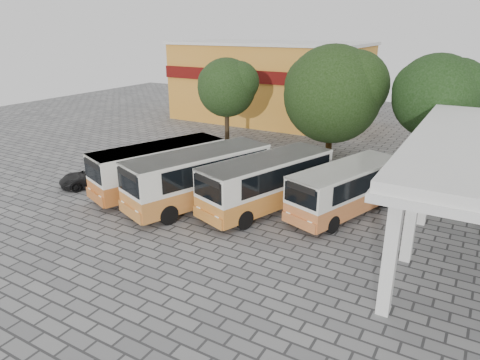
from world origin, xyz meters
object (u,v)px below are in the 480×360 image
Objects in this scene: bus_far_left at (159,166)px; bus_centre_right at (267,180)px; bus_centre_left at (199,175)px; bus_far_right at (346,187)px; parked_car at (93,176)px.

bus_centre_right is (6.95, 0.98, 0.00)m from bus_far_left.
bus_centre_left is 3.91m from bus_centre_right.
bus_centre_right is (3.66, 1.37, -0.08)m from bus_centre_left.
bus_centre_left is 1.14× the size of bus_far_right.
bus_far_right is at bearing 41.32° from bus_centre_left.
bus_centre_right is at bearing 40.82° from bus_centre_left.
bus_far_right is at bearing 46.45° from parked_car.
bus_centre_right is at bearing -139.76° from bus_far_right.
bus_centre_left is 8.04m from parked_car.
bus_centre_left is 8.25m from bus_far_right.
bus_far_left is 7.02m from bus_centre_right.
bus_centre_left is at bearing -140.56° from bus_centre_right.
parked_car is at bearing -153.63° from bus_centre_left.
bus_centre_left reaches higher than bus_centre_right.
bus_far_left is 0.95× the size of bus_centre_left.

